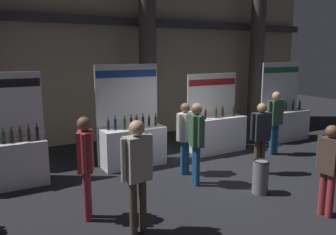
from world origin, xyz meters
The scene contains 14 objects.
ground_plane centered at (0.00, 0.00, 0.00)m, with size 29.15×29.15×0.00m, color black.
hall_colonnade centered at (0.00, 4.37, 3.37)m, with size 14.58×1.36×6.90m.
exhibitor_booth_0 centered at (-4.22, 1.58, 0.61)m, with size 1.54×0.73×2.43m.
exhibitor_booth_1 centered at (-1.39, 1.59, 0.62)m, with size 1.67×0.66×2.54m.
exhibitor_booth_2 centered at (1.26, 1.59, 0.59)m, with size 1.69×0.66×2.24m.
exhibitor_booth_3 centered at (4.04, 1.60, 0.61)m, with size 1.62×0.66×2.52m.
trash_bin centered at (0.19, -1.30, 0.35)m, with size 0.32×0.32×0.69m.
visitor_0 centered at (2.47, 0.55, 1.07)m, with size 0.58×0.24×1.78m.
visitor_1 centered at (-0.56, 0.42, 1.01)m, with size 0.49×0.39×1.70m.
visitor_2 centered at (-3.19, -0.68, 1.07)m, with size 0.35×0.48×1.80m.
visitor_5 centered at (-0.70, -0.27, 1.07)m, with size 0.34×0.50×1.79m.
visitor_6 centered at (0.99, -0.43, 1.01)m, with size 0.51×0.34×1.69m.
visitor_7 centered at (-2.62, -1.52, 1.11)m, with size 0.56×0.30×1.83m.
visitor_8 centered at (0.49, -2.58, 0.95)m, with size 0.25×0.48×1.63m.
Camera 1 is at (-4.61, -6.10, 2.82)m, focal length 36.18 mm.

